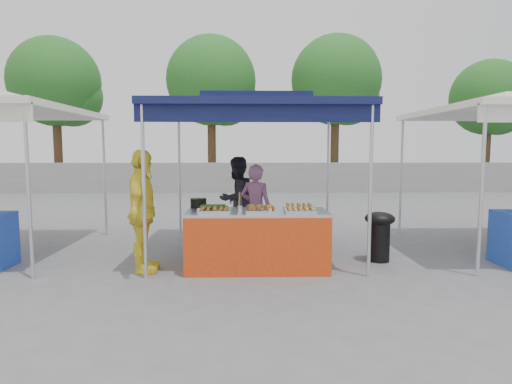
{
  "coord_description": "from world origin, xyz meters",
  "views": [
    {
      "loc": [
        -0.15,
        -6.12,
        1.72
      ],
      "look_at": [
        0.0,
        0.6,
        1.05
      ],
      "focal_mm": 30.0,
      "sensor_mm": 36.0,
      "label": 1
    }
  ],
  "objects_px": {
    "wok_burner": "(379,232)",
    "vendor_woman": "(256,209)",
    "cooking_pot": "(198,203)",
    "customer_person": "(142,211)",
    "helper_man": "(237,199)",
    "vendor_table": "(257,240)"
  },
  "relations": [
    {
      "from": "wok_burner",
      "to": "vendor_woman",
      "type": "relative_size",
      "value": 0.52
    },
    {
      "from": "cooking_pot",
      "to": "customer_person",
      "type": "bearing_deg",
      "value": -148.93
    },
    {
      "from": "helper_man",
      "to": "customer_person",
      "type": "distance_m",
      "value": 2.4
    },
    {
      "from": "wok_burner",
      "to": "customer_person",
      "type": "distance_m",
      "value": 3.56
    },
    {
      "from": "helper_man",
      "to": "cooking_pot",
      "type": "bearing_deg",
      "value": 27.43
    },
    {
      "from": "wok_burner",
      "to": "vendor_woman",
      "type": "xyz_separation_m",
      "value": [
        -1.89,
        0.56,
        0.28
      ]
    },
    {
      "from": "cooking_pot",
      "to": "vendor_woman",
      "type": "height_order",
      "value": "vendor_woman"
    },
    {
      "from": "customer_person",
      "to": "vendor_woman",
      "type": "bearing_deg",
      "value": -58.62
    },
    {
      "from": "vendor_table",
      "to": "customer_person",
      "type": "distance_m",
      "value": 1.66
    },
    {
      "from": "customer_person",
      "to": "cooking_pot",
      "type": "bearing_deg",
      "value": -61.25
    },
    {
      "from": "cooking_pot",
      "to": "wok_burner",
      "type": "xyz_separation_m",
      "value": [
        2.77,
        0.07,
        -0.46
      ]
    },
    {
      "from": "vendor_table",
      "to": "cooking_pot",
      "type": "relative_size",
      "value": 8.38
    },
    {
      "from": "cooking_pot",
      "to": "customer_person",
      "type": "relative_size",
      "value": 0.14
    },
    {
      "from": "vendor_table",
      "to": "customer_person",
      "type": "xyz_separation_m",
      "value": [
        -1.6,
        -0.1,
        0.44
      ]
    },
    {
      "from": "wok_burner",
      "to": "vendor_woman",
      "type": "height_order",
      "value": "vendor_woman"
    },
    {
      "from": "cooking_pot",
      "to": "vendor_woman",
      "type": "distance_m",
      "value": 1.09
    },
    {
      "from": "wok_burner",
      "to": "customer_person",
      "type": "height_order",
      "value": "customer_person"
    },
    {
      "from": "wok_burner",
      "to": "helper_man",
      "type": "xyz_separation_m",
      "value": [
        -2.23,
        1.53,
        0.34
      ]
    },
    {
      "from": "cooking_pot",
      "to": "vendor_woman",
      "type": "bearing_deg",
      "value": 35.77
    },
    {
      "from": "cooking_pot",
      "to": "customer_person",
      "type": "xyz_separation_m",
      "value": [
        -0.73,
        -0.44,
        -0.06
      ]
    },
    {
      "from": "vendor_woman",
      "to": "helper_man",
      "type": "xyz_separation_m",
      "value": [
        -0.34,
        0.97,
        0.05
      ]
    },
    {
      "from": "vendor_table",
      "to": "wok_burner",
      "type": "distance_m",
      "value": 1.94
    }
  ]
}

